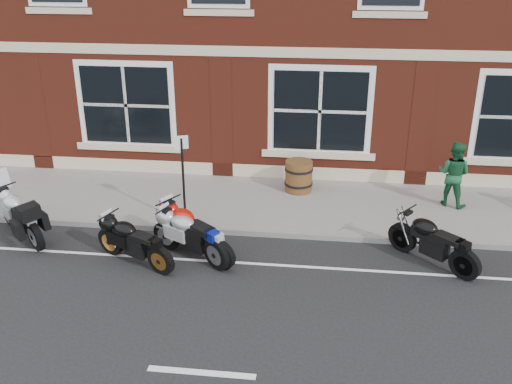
# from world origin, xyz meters

# --- Properties ---
(ground) EXTENTS (80.00, 80.00, 0.00)m
(ground) POSITION_xyz_m (0.00, 0.00, 0.00)
(ground) COLOR black
(ground) RESTS_ON ground
(sidewalk) EXTENTS (30.00, 3.00, 0.12)m
(sidewalk) POSITION_xyz_m (0.00, 3.00, 0.06)
(sidewalk) COLOR slate
(sidewalk) RESTS_ON ground
(kerb) EXTENTS (30.00, 0.16, 0.12)m
(kerb) POSITION_xyz_m (0.00, 1.42, 0.06)
(kerb) COLOR slate
(kerb) RESTS_ON ground
(moto_touring_silver) EXTENTS (1.65, 1.48, 1.37)m
(moto_touring_silver) POSITION_xyz_m (-4.68, 0.78, 0.56)
(moto_touring_silver) COLOR black
(moto_touring_silver) RESTS_ON ground
(moto_sport_red) EXTENTS (1.74, 1.47, 0.97)m
(moto_sport_red) POSITION_xyz_m (-0.90, 0.45, 0.55)
(moto_sport_red) COLOR black
(moto_sport_red) RESTS_ON ground
(moto_sport_black) EXTENTS (1.78, 1.00, 0.87)m
(moto_sport_black) POSITION_xyz_m (-1.94, -0.03, 0.50)
(moto_sport_black) COLOR black
(moto_sport_black) RESTS_ON ground
(moto_sport_silver) EXTENTS (1.84, 1.07, 0.91)m
(moto_sport_silver) POSITION_xyz_m (-0.87, 0.31, 0.52)
(moto_sport_silver) COLOR black
(moto_sport_silver) RESTS_ON ground
(moto_naked_black) EXTENTS (1.56, 1.49, 0.91)m
(moto_naked_black) POSITION_xyz_m (3.80, 0.65, 0.52)
(moto_naked_black) COLOR black
(moto_naked_black) RESTS_ON ground
(pedestrian_right) EXTENTS (0.94, 0.88, 1.55)m
(pedestrian_right) POSITION_xyz_m (4.65, 3.31, 0.89)
(pedestrian_right) COLOR #164F2C
(pedestrian_right) RESTS_ON sidewalk
(barrel_planter) EXTENTS (0.70, 0.70, 0.78)m
(barrel_planter) POSITION_xyz_m (1.05, 3.73, 0.51)
(barrel_planter) COLOR #523A15
(barrel_planter) RESTS_ON sidewalk
(parking_sign) EXTENTS (0.27, 0.12, 2.02)m
(parking_sign) POSITION_xyz_m (-1.31, 1.55, 1.29)
(parking_sign) COLOR black
(parking_sign) RESTS_ON sidewalk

